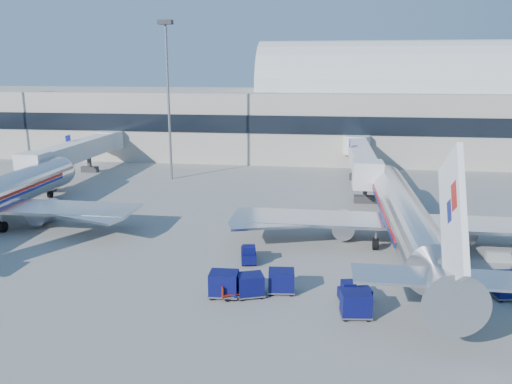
# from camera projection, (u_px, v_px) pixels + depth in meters

# --- Properties ---
(ground) EXTENTS (260.00, 260.00, 0.00)m
(ground) POSITION_uv_depth(u_px,v_px,m) (292.00, 260.00, 43.09)
(ground) COLOR gray
(ground) RESTS_ON ground
(terminal) EXTENTS (170.00, 28.15, 21.00)m
(terminal) POSITION_uv_depth(u_px,v_px,m) (242.00, 113.00, 96.88)
(terminal) COLOR #B2AA9E
(terminal) RESTS_ON ground
(airliner_main) EXTENTS (32.00, 37.26, 12.07)m
(airliner_main) POSITION_uv_depth(u_px,v_px,m) (405.00, 217.00, 45.38)
(airliner_main) COLOR silver
(airliner_main) RESTS_ON ground
(jetbridge_near) EXTENTS (4.40, 27.50, 6.25)m
(jetbridge_near) POSITION_uv_depth(u_px,v_px,m) (360.00, 156.00, 70.74)
(jetbridge_near) COLOR silver
(jetbridge_near) RESTS_ON ground
(jetbridge_mid) EXTENTS (4.40, 27.50, 6.25)m
(jetbridge_mid) POSITION_uv_depth(u_px,v_px,m) (81.00, 150.00, 76.34)
(jetbridge_mid) COLOR silver
(jetbridge_mid) RESTS_ON ground
(mast_west) EXTENTS (2.00, 1.20, 22.60)m
(mast_west) POSITION_uv_depth(u_px,v_px,m) (168.00, 78.00, 71.02)
(mast_west) COLOR slate
(mast_west) RESTS_ON ground
(barrier_near) EXTENTS (3.00, 0.55, 0.90)m
(barrier_near) POSITION_uv_depth(u_px,v_px,m) (504.00, 257.00, 42.50)
(barrier_near) COLOR #9E9E96
(barrier_near) RESTS_ON ground
(tug_lead) EXTENTS (2.49, 1.64, 1.49)m
(tug_lead) POSITION_uv_depth(u_px,v_px,m) (353.00, 292.00, 35.33)
(tug_lead) COLOR #090B45
(tug_lead) RESTS_ON ground
(tug_right) EXTENTS (2.62, 2.78, 1.67)m
(tug_right) POSITION_uv_depth(u_px,v_px,m) (453.00, 280.00, 37.06)
(tug_right) COLOR #090B45
(tug_right) RESTS_ON ground
(tug_left) EXTENTS (1.69, 2.69, 1.63)m
(tug_left) POSITION_uv_depth(u_px,v_px,m) (248.00, 254.00, 42.33)
(tug_left) COLOR #090B45
(tug_left) RESTS_ON ground
(cart_train_a) EXTENTS (2.11, 1.69, 1.75)m
(cart_train_a) POSITION_uv_depth(u_px,v_px,m) (281.00, 281.00, 36.57)
(cart_train_a) COLOR #090B45
(cart_train_a) RESTS_ON ground
(cart_train_b) EXTENTS (2.33, 2.05, 1.71)m
(cart_train_b) POSITION_uv_depth(u_px,v_px,m) (250.00, 285.00, 35.94)
(cart_train_b) COLOR #090B45
(cart_train_b) RESTS_ON ground
(cart_train_c) EXTENTS (2.20, 1.71, 1.89)m
(cart_train_c) POSITION_uv_depth(u_px,v_px,m) (224.00, 284.00, 35.90)
(cart_train_c) COLOR #090B45
(cart_train_c) RESTS_ON ground
(cart_solo_near) EXTENTS (2.20, 1.78, 1.79)m
(cart_solo_near) POSITION_uv_depth(u_px,v_px,m) (356.00, 304.00, 32.94)
(cart_solo_near) COLOR #090B45
(cart_solo_near) RESTS_ON ground
(cart_solo_far) EXTENTS (2.40, 1.99, 1.89)m
(cart_solo_far) POSITION_uv_depth(u_px,v_px,m) (508.00, 285.00, 35.68)
(cart_solo_far) COLOR #090B45
(cart_solo_far) RESTS_ON ground
(cart_open_red) EXTENTS (2.55, 2.22, 0.57)m
(cart_open_red) POSITION_uv_depth(u_px,v_px,m) (235.00, 292.00, 35.97)
(cart_open_red) COLOR slate
(cart_open_red) RESTS_ON ground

